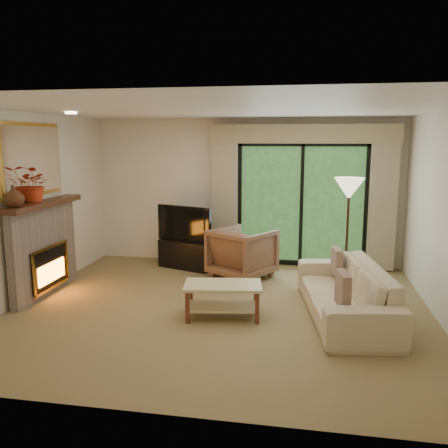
% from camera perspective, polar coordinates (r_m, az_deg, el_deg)
% --- Properties ---
extents(floor, '(5.50, 5.50, 0.00)m').
position_cam_1_polar(floor, '(6.42, -0.48, -10.19)').
color(floor, olive).
rests_on(floor, ground).
extents(ceiling, '(5.50, 5.50, 0.00)m').
position_cam_1_polar(ceiling, '(6.03, -0.52, 13.67)').
color(ceiling, white).
rests_on(ceiling, ground).
extents(wall_back, '(5.00, 0.00, 5.00)m').
position_cam_1_polar(wall_back, '(8.54, 2.61, 3.89)').
color(wall_back, beige).
rests_on(wall_back, ground).
extents(wall_front, '(5.00, 0.00, 5.00)m').
position_cam_1_polar(wall_front, '(3.71, -7.67, -4.48)').
color(wall_front, beige).
rests_on(wall_front, ground).
extents(wall_left, '(0.00, 5.00, 5.00)m').
position_cam_1_polar(wall_left, '(7.12, -22.81, 1.85)').
color(wall_left, beige).
rests_on(wall_left, ground).
extents(wall_right, '(0.00, 5.00, 5.00)m').
position_cam_1_polar(wall_right, '(6.20, 25.33, 0.55)').
color(wall_right, beige).
rests_on(wall_right, ground).
extents(fireplace, '(0.24, 1.70, 1.37)m').
position_cam_1_polar(fireplace, '(7.33, -20.85, -2.69)').
color(fireplace, '#75675E').
rests_on(fireplace, floor).
extents(mirror, '(0.07, 1.45, 1.02)m').
position_cam_1_polar(mirror, '(7.22, -22.07, 7.19)').
color(mirror, gold).
rests_on(mirror, wall_left).
extents(sliding_door, '(2.26, 0.10, 2.16)m').
position_cam_1_polar(sliding_door, '(8.44, 9.31, 2.33)').
color(sliding_door, black).
rests_on(sliding_door, floor).
extents(curtain_left, '(0.45, 0.18, 2.35)m').
position_cam_1_polar(curtain_left, '(8.44, 0.10, 3.15)').
color(curtain_left, tan).
rests_on(curtain_left, floor).
extents(curtain_right, '(0.45, 0.18, 2.35)m').
position_cam_1_polar(curtain_right, '(8.41, 18.56, 2.59)').
color(curtain_right, tan).
rests_on(curtain_right, floor).
extents(cornice, '(3.20, 0.24, 0.32)m').
position_cam_1_polar(cornice, '(8.27, 9.54, 10.64)').
color(cornice, tan).
rests_on(cornice, wall_back).
extents(media_console, '(1.07, 0.75, 0.49)m').
position_cam_1_polar(media_console, '(8.36, -4.36, -3.60)').
color(media_console, black).
rests_on(media_console, floor).
extents(tv, '(1.06, 0.50, 0.62)m').
position_cam_1_polar(tv, '(8.25, -4.41, 0.13)').
color(tv, black).
rests_on(tv, media_console).
extents(armchair, '(1.21, 1.22, 0.82)m').
position_cam_1_polar(armchair, '(7.72, 2.22, -3.50)').
color(armchair, brown).
rests_on(armchair, floor).
extents(sofa, '(1.23, 2.39, 0.67)m').
position_cam_1_polar(sofa, '(6.26, 14.33, -7.83)').
color(sofa, '#C6B38B').
rests_on(sofa, floor).
extents(pillow_near, '(0.16, 0.40, 0.39)m').
position_cam_1_polar(pillow_near, '(5.56, 14.11, -7.65)').
color(pillow_near, '#4E2C20').
rests_on(pillow_near, sofa).
extents(pillow_far, '(0.15, 0.37, 0.36)m').
position_cam_1_polar(pillow_far, '(6.82, 13.39, -4.36)').
color(pillow_far, '#4E2C20').
rests_on(pillow_far, sofa).
extents(coffee_table, '(1.04, 0.67, 0.44)m').
position_cam_1_polar(coffee_table, '(6.08, -0.13, -9.18)').
color(coffee_table, '#CDBB83').
rests_on(coffee_table, floor).
extents(floor_lamp, '(0.47, 0.47, 1.67)m').
position_cam_1_polar(floor_lamp, '(7.39, 14.58, -1.06)').
color(floor_lamp, '#F7E4C3').
rests_on(floor_lamp, floor).
extents(vase, '(0.34, 0.34, 0.29)m').
position_cam_1_polar(vase, '(6.65, -24.01, 3.09)').
color(vase, '#442414').
rests_on(vase, fireplace).
extents(branches, '(0.54, 0.50, 0.50)m').
position_cam_1_polar(branches, '(7.05, -21.83, 4.47)').
color(branches, '#B33216').
rests_on(branches, fireplace).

